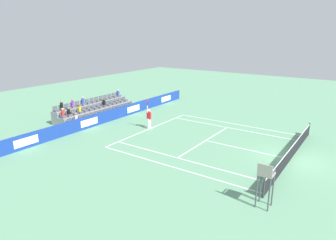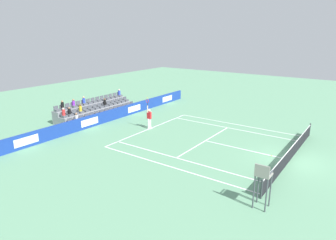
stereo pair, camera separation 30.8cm
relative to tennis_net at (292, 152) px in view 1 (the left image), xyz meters
The scene contains 15 objects.
ground_plane 0.49m from the tennis_net, ahead, with size 80.00×80.00×0.00m, color #669E77.
line_baseline 11.90m from the tennis_net, 90.00° to the right, with size 10.97×0.10×0.01m, color white.
line_service 6.42m from the tennis_net, 90.00° to the right, with size 8.23×0.10×0.01m, color white.
line_centre_service 3.24m from the tennis_net, 90.00° to the right, with size 0.10×6.40×0.01m, color white.
line_singles_sideline_left 7.25m from the tennis_net, 55.31° to the right, with size 0.10×11.89×0.01m, color white.
line_singles_sideline_right 7.25m from the tennis_net, 124.69° to the right, with size 0.10×11.89×0.01m, color white.
line_doubles_sideline_left 8.10m from the tennis_net, 47.30° to the right, with size 0.10×11.89×0.01m, color white.
line_doubles_sideline_right 8.10m from the tennis_net, 132.70° to the right, with size 0.10×11.89×0.01m, color white.
line_centre_mark 11.80m from the tennis_net, 90.00° to the right, with size 0.10×0.20×0.01m, color white.
sponsor_barrier 16.52m from the tennis_net, 90.00° to the right, with size 23.79×0.22×1.08m.
tennis_net is the anchor object (origin of this frame).
tennis_player 11.99m from the tennis_net, 89.65° to the right, with size 0.53×0.37×2.85m.
umpire_chair 6.84m from the tennis_net, ahead, with size 0.70×0.70×2.34m.
stadium_stand 18.84m from the tennis_net, 89.91° to the right, with size 8.68×2.85×2.17m.
loose_tennis_ball 1.32m from the tennis_net, 85.81° to the right, with size 0.07×0.07×0.07m, color #D1E533.
Camera 1 is at (19.96, 3.73, 8.19)m, focal length 32.08 mm.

